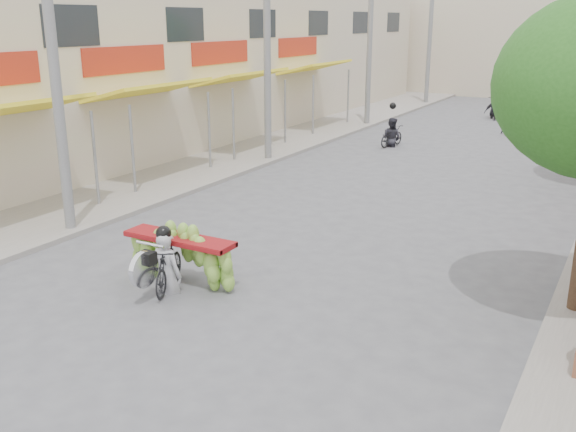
{
  "coord_description": "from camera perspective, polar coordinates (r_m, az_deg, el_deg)",
  "views": [
    {
      "loc": [
        5.97,
        -6.96,
        4.77
      ],
      "look_at": [
        0.16,
        3.46,
        1.1
      ],
      "focal_mm": 40.0,
      "sensor_mm": 36.0,
      "label": 1
    }
  ],
  "objects": [
    {
      "name": "utility_pole_near",
      "position": [
        15.14,
        -20.17,
        13.27
      ],
      "size": [
        0.6,
        0.24,
        8.0
      ],
      "color": "slate",
      "rests_on": "ground"
    },
    {
      "name": "utility_pole_far",
      "position": [
        30.19,
        7.29,
        15.55
      ],
      "size": [
        0.6,
        0.24,
        8.0
      ],
      "color": "slate",
      "rests_on": "ground"
    },
    {
      "name": "bg_motorbike_b",
      "position": [
        29.49,
        19.57,
        8.52
      ],
      "size": [
        1.07,
        1.57,
        1.95
      ],
      "color": "black",
      "rests_on": "ground"
    },
    {
      "name": "utility_pole_mid",
      "position": [
        22.12,
        -1.87,
        15.16
      ],
      "size": [
        0.6,
        0.24,
        8.0
      ],
      "color": "slate",
      "rests_on": "ground"
    },
    {
      "name": "sidewalk_left",
      "position": [
        25.94,
        -1.4,
        6.62
      ],
      "size": [
        4.0,
        60.0,
        0.12
      ],
      "primitive_type": "cube",
      "color": "gray",
      "rests_on": "ground"
    },
    {
      "name": "bg_motorbike_c",
      "position": [
        34.04,
        17.94,
        9.53
      ],
      "size": [
        1.1,
        1.9,
        1.95
      ],
      "color": "black",
      "rests_on": "ground"
    },
    {
      "name": "far_building",
      "position": [
        45.37,
        22.3,
        14.26
      ],
      "size": [
        20.0,
        6.0,
        7.0
      ],
      "primitive_type": "cube",
      "color": "beige",
      "rests_on": "ground"
    },
    {
      "name": "shophouse_row_left",
      "position": [
        27.64,
        -11.75,
        13.07
      ],
      "size": [
        9.77,
        40.0,
        6.0
      ],
      "color": "beige",
      "rests_on": "ground"
    },
    {
      "name": "banana_motorbike",
      "position": [
        11.95,
        -10.22,
        -3.07
      ],
      "size": [
        2.23,
        1.75,
        2.1
      ],
      "color": "black",
      "rests_on": "ground"
    },
    {
      "name": "ground",
      "position": [
        10.34,
        -10.35,
        -10.69
      ],
      "size": [
        120.0,
        120.0,
        0.0
      ],
      "primitive_type": "plane",
      "color": "#58585D",
      "rests_on": "ground"
    },
    {
      "name": "bg_motorbike_a",
      "position": [
        25.48,
        9.21,
        7.87
      ],
      "size": [
        0.86,
        1.48,
        1.95
      ],
      "color": "black",
      "rests_on": "ground"
    },
    {
      "name": "utility_pole_back",
      "position": [
        38.68,
        12.52,
        15.6
      ],
      "size": [
        0.6,
        0.24,
        8.0
      ],
      "color": "slate",
      "rests_on": "ground"
    }
  ]
}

